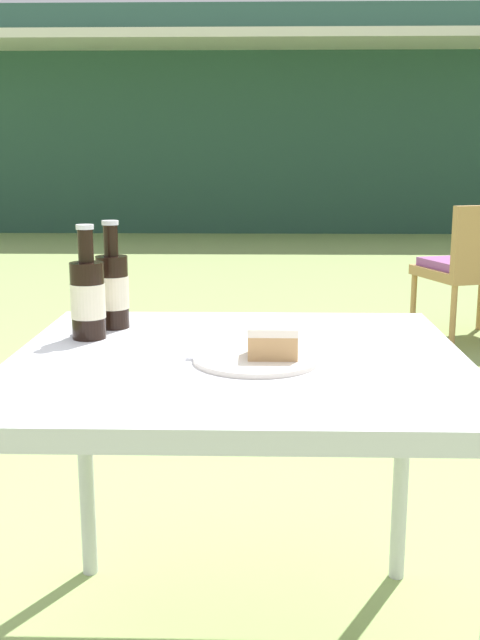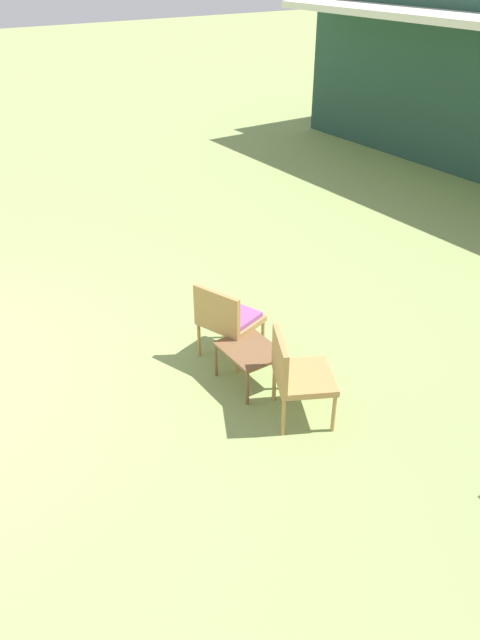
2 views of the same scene
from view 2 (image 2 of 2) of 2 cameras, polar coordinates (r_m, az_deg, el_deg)
wicker_chair_cushioned at (r=6.28m, az=-1.18°, el=0.28°), size 0.68×0.65×0.84m
wicker_chair_plain at (r=5.50m, az=5.10°, el=-4.76°), size 0.72×0.70×0.84m
garden_side_table at (r=5.97m, az=0.90°, el=-2.93°), size 0.60×0.48×0.40m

